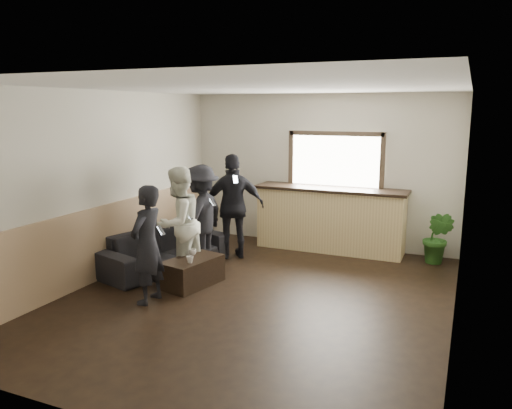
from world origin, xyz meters
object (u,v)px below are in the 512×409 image
at_px(person_b, 178,223).
at_px(person_a, 147,245).
at_px(coffee_table, 192,272).
at_px(cup_a, 192,252).
at_px(person_d, 234,206).
at_px(bar_counter, 330,215).
at_px(cup_b, 190,260).
at_px(sofa, 165,249).
at_px(potted_plant, 438,238).
at_px(person_c, 201,216).

bearing_deg(person_b, person_a, 17.42).
xyz_separation_m(coffee_table, cup_a, (-0.09, 0.16, 0.24)).
relative_size(person_b, person_d, 0.95).
bearing_deg(person_a, cup_a, 172.73).
distance_m(cup_a, person_b, 0.48).
relative_size(bar_counter, cup_b, 26.66).
bearing_deg(coffee_table, bar_counter, 62.65).
xyz_separation_m(bar_counter, person_b, (-1.68, -2.40, 0.21)).
bearing_deg(cup_b, cup_a, 115.44).
distance_m(sofa, coffee_table, 0.95).
relative_size(sofa, potted_plant, 2.41).
height_order(bar_counter, person_d, bar_counter).
bearing_deg(coffee_table, person_b, 149.82).
height_order(coffee_table, person_c, person_c).
distance_m(bar_counter, person_d, 1.80).
height_order(coffee_table, cup_b, cup_b).
bearing_deg(sofa, person_d, -21.11).
relative_size(sofa, coffee_table, 2.39).
xyz_separation_m(potted_plant, person_b, (-3.53, -2.29, 0.40)).
distance_m(sofa, person_b, 0.77).
relative_size(bar_counter, person_b, 1.59).
relative_size(potted_plant, person_d, 0.50).
height_order(potted_plant, person_c, person_c).
bearing_deg(potted_plant, bar_counter, 176.60).
distance_m(cup_b, potted_plant, 4.10).
height_order(cup_b, person_a, person_a).
xyz_separation_m(bar_counter, person_d, (-1.39, -1.11, 0.25)).
relative_size(cup_b, person_d, 0.06).
distance_m(sofa, person_d, 1.37).
xyz_separation_m(coffee_table, person_d, (-0.05, 1.49, 0.70)).
height_order(potted_plant, person_d, person_d).
bearing_deg(person_b, potted_plant, 132.42).
height_order(sofa, cup_a, sofa).
bearing_deg(potted_plant, coffee_table, -142.09).
height_order(person_c, person_d, person_d).
bearing_deg(bar_counter, sofa, -135.68).
bearing_deg(person_d, person_a, 51.07).
xyz_separation_m(person_a, person_d, (0.15, 2.27, 0.11)).
distance_m(potted_plant, person_c, 3.90).
bearing_deg(person_d, bar_counter, -176.54).
xyz_separation_m(sofa, person_c, (0.45, 0.40, 0.51)).
relative_size(coffee_table, person_c, 0.54).
distance_m(cup_a, cup_b, 0.37).
relative_size(person_a, person_c, 0.95).
bearing_deg(cup_a, coffee_table, -61.21).
relative_size(potted_plant, person_c, 0.54).
distance_m(cup_b, person_a, 0.74).
bearing_deg(potted_plant, person_a, -136.06).
height_order(coffee_table, potted_plant, potted_plant).
relative_size(coffee_table, person_a, 0.57).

